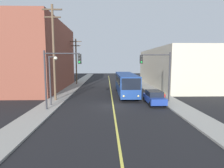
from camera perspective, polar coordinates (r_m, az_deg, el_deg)
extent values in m
plane|color=black|center=(21.24, 0.35, -6.76)|extent=(120.00, 120.00, 0.00)
cube|color=gray|center=(31.69, -13.54, -2.26)|extent=(2.50, 90.00, 0.15)
cube|color=gray|center=(32.03, 12.77, -2.15)|extent=(2.50, 90.00, 0.15)
cube|color=#D8CC4C|center=(35.98, -0.51, -1.11)|extent=(0.16, 60.00, 0.01)
cube|color=brown|center=(36.46, -22.41, 7.86)|extent=(10.00, 20.14, 11.91)
cube|color=black|center=(35.19, -14.50, 1.11)|extent=(0.06, 14.10, 1.30)
cube|color=black|center=(35.02, -14.66, 6.32)|extent=(0.06, 14.10, 1.30)
cube|color=black|center=(35.15, -14.82, 11.54)|extent=(0.06, 14.10, 1.30)
cube|color=beige|center=(40.97, 20.21, 4.80)|extent=(12.00, 24.05, 7.63)
cube|color=black|center=(39.27, 11.98, 1.76)|extent=(0.06, 16.83, 1.30)
cube|color=black|center=(39.12, 12.09, 6.43)|extent=(0.06, 16.83, 1.30)
cube|color=navy|center=(28.12, 4.31, 0.36)|extent=(2.57, 12.00, 2.75)
cube|color=black|center=(22.16, 5.96, -0.05)|extent=(2.35, 0.08, 1.40)
cube|color=black|center=(33.98, 3.25, 2.56)|extent=(2.30, 0.08, 1.10)
cube|color=black|center=(27.96, 1.76, 1.42)|extent=(0.08, 10.20, 1.10)
cube|color=black|center=(28.22, 6.86, 1.43)|extent=(0.08, 10.20, 1.10)
cube|color=orange|center=(22.10, 5.98, 1.50)|extent=(1.79, 0.06, 0.30)
sphere|color=#F9D872|center=(22.24, 3.64, -3.78)|extent=(0.24, 0.24, 0.24)
sphere|color=#F9D872|center=(22.48, 8.19, -3.72)|extent=(0.24, 0.24, 0.24)
cylinder|color=black|center=(24.08, 2.68, -3.92)|extent=(0.30, 1.00, 1.00)
cylinder|color=black|center=(24.35, 7.97, -3.86)|extent=(0.30, 1.00, 1.00)
cylinder|color=black|center=(31.65, 1.59, -1.31)|extent=(0.30, 1.00, 1.00)
cylinder|color=black|center=(31.87, 5.64, -1.28)|extent=(0.30, 1.00, 1.00)
cube|color=navy|center=(22.45, 12.90, -4.44)|extent=(1.86, 4.42, 0.70)
cube|color=black|center=(22.33, 12.95, -2.81)|extent=(1.65, 2.48, 0.60)
cylinder|color=black|center=(20.90, 11.84, -6.24)|extent=(0.23, 0.64, 0.64)
cylinder|color=black|center=(21.35, 16.03, -6.08)|extent=(0.23, 0.64, 0.64)
cylinder|color=black|center=(23.75, 10.06, -4.61)|extent=(0.23, 0.64, 0.64)
cylinder|color=black|center=(24.15, 13.78, -4.52)|extent=(0.23, 0.64, 0.64)
cylinder|color=brown|center=(24.27, -17.60, 8.98)|extent=(0.28, 0.28, 11.76)
cube|color=#4C3D2D|center=(25.05, -18.07, 21.12)|extent=(2.40, 0.16, 0.16)
cube|color=#4C3D2D|center=(24.84, -17.98, 19.12)|extent=(2.00, 0.16, 0.16)
cylinder|color=brown|center=(40.90, -11.04, 6.82)|extent=(0.28, 0.28, 9.79)
cube|color=#4C3D2D|center=(41.13, -11.18, 12.81)|extent=(2.40, 0.16, 0.16)
cube|color=#4C3D2D|center=(41.04, -11.15, 11.56)|extent=(2.00, 0.16, 0.16)
cylinder|color=#2D2D33|center=(19.83, -19.94, 1.09)|extent=(0.18, 0.18, 6.00)
cylinder|color=#2D2D33|center=(19.28, -15.27, 9.14)|extent=(3.50, 0.12, 0.12)
cube|color=black|center=(18.94, -10.01, 7.65)|extent=(0.32, 0.36, 1.00)
sphere|color=#2D2D2D|center=(18.76, -10.12, 8.64)|extent=(0.22, 0.22, 0.22)
sphere|color=#2D2D2D|center=(18.75, -10.10, 7.66)|extent=(0.22, 0.22, 0.22)
sphere|color=green|center=(18.75, -10.08, 6.68)|extent=(0.22, 0.22, 0.22)
cylinder|color=#2D2D33|center=(23.57, 17.36, 2.04)|extent=(0.18, 0.18, 6.00)
cylinder|color=#2D2D33|center=(23.00, 13.43, 8.79)|extent=(3.50, 0.12, 0.12)
cube|color=black|center=(22.59, 9.07, 7.53)|extent=(0.32, 0.36, 1.00)
sphere|color=#2D2D2D|center=(22.41, 9.17, 8.36)|extent=(0.22, 0.22, 0.22)
sphere|color=#2D2D2D|center=(22.41, 9.16, 7.54)|extent=(0.22, 0.22, 0.22)
sphere|color=green|center=(22.41, 9.14, 6.72)|extent=(0.22, 0.22, 0.22)
cylinder|color=#38383D|center=(21.64, -18.64, 0.92)|extent=(0.16, 0.16, 5.50)
cylinder|color=#38383D|center=(21.45, -18.02, 7.99)|extent=(0.70, 0.10, 0.10)
sphere|color=#EAE5C6|center=(21.35, -17.09, 7.63)|extent=(0.40, 0.40, 0.40)
cylinder|color=red|center=(25.25, 15.86, -3.67)|extent=(0.26, 0.26, 0.70)
sphere|color=gold|center=(25.19, 15.88, -2.84)|extent=(0.24, 0.24, 0.24)
cylinder|color=red|center=(25.18, 15.52, -3.45)|extent=(0.12, 0.10, 0.10)
cylinder|color=red|center=(25.28, 16.21, -3.44)|extent=(0.12, 0.10, 0.10)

